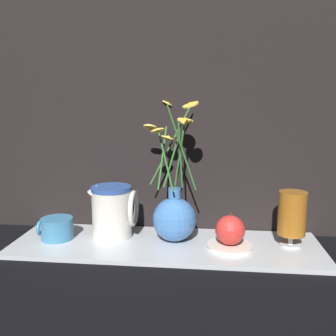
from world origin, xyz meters
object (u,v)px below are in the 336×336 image
object	(u,v)px
vase_with_flowers	(174,215)
tea_glass	(292,214)
yellow_mug	(57,228)
ceramic_pitcher	(113,209)
orange_fruit	(230,230)

from	to	relation	value
vase_with_flowers	tea_glass	distance (m)	0.32
vase_with_flowers	yellow_mug	distance (m)	0.34
tea_glass	yellow_mug	bearing A→B (deg)	-178.72
yellow_mug	tea_glass	world-z (taller)	tea_glass
yellow_mug	ceramic_pitcher	size ratio (longest dim) A/B	0.63
vase_with_flowers	ceramic_pitcher	xyz separation A→B (m)	(-0.18, 0.01, 0.01)
vase_with_flowers	yellow_mug	size ratio (longest dim) A/B	3.90
tea_glass	orange_fruit	world-z (taller)	tea_glass
orange_fruit	yellow_mug	bearing A→B (deg)	177.86
orange_fruit	vase_with_flowers	bearing A→B (deg)	165.52
tea_glass	vase_with_flowers	bearing A→B (deg)	178.80
yellow_mug	orange_fruit	size ratio (longest dim) A/B	1.14
yellow_mug	tea_glass	distance (m)	0.65
vase_with_flowers	tea_glass	size ratio (longest dim) A/B	2.59
ceramic_pitcher	tea_glass	size ratio (longest dim) A/B	1.06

